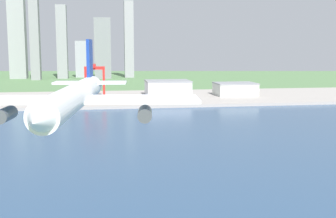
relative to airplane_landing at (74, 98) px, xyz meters
The scene contains 8 objects.
ground_plane 206.07m from the airplane_landing, 85.57° to the left, with size 2400.00×2400.00×0.00m, color #58804F.
water_bay 148.44m from the airplane_landing, 83.69° to the left, with size 840.00×360.00×0.15m, color #2D4C70.
industrial_pier 393.10m from the airplane_landing, 87.73° to the left, with size 840.00×140.00×2.50m, color #A9A19A.
airplane_landing is the anchor object (origin of this frame).
port_crane_red 395.42m from the airplane_landing, 90.22° to the left, with size 20.68×36.68×33.90m.
warehouse_main 409.47m from the airplane_landing, 79.44° to the left, with size 46.74×36.62×15.96m.
warehouse_annex 420.11m from the airplane_landing, 69.54° to the left, with size 42.57×33.69×13.34m.
distant_skyline 723.17m from the airplane_landing, 94.64° to the left, with size 211.43×70.40×135.95m.
Camera 1 is at (-12.06, 39.72, 53.05)m, focal length 47.13 mm.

